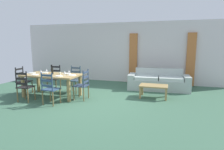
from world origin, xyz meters
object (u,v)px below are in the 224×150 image
object	(u,v)px
dining_chair_near_left	(25,86)
dining_chair_head_west	(23,81)
couch	(158,82)
coffee_table	(154,87)
dining_chair_far_right	(74,79)
wine_glass_far_left	(47,70)
dining_chair_head_east	(83,85)
coffee_cup_primary	(60,73)
dining_chair_far_left	(54,78)
wine_glass_near_left	(41,71)
wine_glass_near_right	(65,72)
dining_chair_near_right	(50,89)
wine_glass_far_right	(69,71)
dining_table	(52,77)
wine_bottle	(52,71)

from	to	relation	value
dining_chair_near_left	dining_chair_head_west	xyz separation A→B (m)	(-0.72, 0.73, 0.00)
couch	coffee_table	world-z (taller)	couch
dining_chair_far_right	wine_glass_far_left	bearing A→B (deg)	-141.80
wine_glass_far_left	dining_chair_near_left	bearing A→B (deg)	-99.72
dining_chair_head_east	wine_glass_far_left	distance (m)	1.49
coffee_cup_primary	dining_chair_far_left	bearing A→B (deg)	134.25
wine_glass_near_left	wine_glass_near_right	distance (m)	0.88
dining_chair_near_right	dining_chair_far_right	distance (m)	1.51
dining_chair_head_east	wine_glass_near_left	world-z (taller)	dining_chair_head_east
dining_chair_near_left	wine_glass_far_left	xyz separation A→B (m)	(0.15, 0.90, 0.38)
dining_chair_far_right	dining_chair_head_east	size ratio (longest dim) A/B	1.00
wine_glass_far_right	coffee_cup_primary	bearing A→B (deg)	-158.05
dining_chair_far_left	wine_glass_far_left	bearing A→B (deg)	-78.12
dining_chair_near_right	dining_chair_far_right	size ratio (longest dim) A/B	1.00
dining_chair_head_east	couch	world-z (taller)	dining_chair_head_east
dining_chair_far_right	dining_chair_head_east	distance (m)	1.03
coffee_table	wine_glass_near_left	bearing A→B (deg)	-164.86
dining_chair_head_east	dining_chair_head_west	bearing A→B (deg)	179.86
dining_chair_head_west	dining_chair_far_left	bearing A→B (deg)	47.20
dining_table	wine_glass_near_right	xyz separation A→B (m)	(0.57, -0.12, 0.20)
dining_chair_far_right	dining_chair_head_west	size ratio (longest dim) A/B	1.00
coffee_cup_primary	coffee_table	bearing A→B (deg)	15.04
coffee_table	dining_chair_head_east	bearing A→B (deg)	-157.90
wine_glass_near_left	coffee_table	distance (m)	3.75
dining_chair_far_left	dining_chair_head_west	size ratio (longest dim) A/B	1.00
dining_chair_near_left	wine_bottle	size ratio (longest dim) A/B	3.04
dining_chair_head_west	couch	xyz separation A→B (m)	(4.52, 2.08, -0.19)
coffee_cup_primary	dining_chair_near_right	bearing A→B (deg)	-78.29
dining_chair_far_right	wine_glass_near_right	bearing A→B (deg)	-81.94
dining_chair_near_right	dining_chair_head_west	bearing A→B (deg)	155.19
coffee_table	dining_chair_near_left	bearing A→B (deg)	-156.80
dining_chair_head_west	wine_glass_far_left	distance (m)	0.97
dining_chair_near_right	wine_glass_near_right	bearing A→B (deg)	80.96
wine_bottle	coffee_cup_primary	distance (m)	0.29
dining_chair_near_left	dining_chair_far_left	xyz separation A→B (m)	(0.02, 1.53, 0.00)
wine_glass_near_left	wine_glass_near_right	world-z (taller)	same
dining_chair_head_west	wine_glass_near_right	distance (m)	1.78
dining_table	coffee_cup_primary	bearing A→B (deg)	6.80
dining_chair_near_left	dining_chair_far_right	size ratio (longest dim) A/B	1.00
wine_bottle	wine_glass_far_right	bearing A→B (deg)	12.20
dining_table	wine_bottle	xyz separation A→B (m)	(0.02, 0.03, 0.20)
dining_chair_far_left	coffee_table	distance (m)	3.70
dining_chair_near_left	wine_glass_near_right	distance (m)	1.26
dining_chair_far_left	coffee_table	bearing A→B (deg)	0.95
couch	coffee_table	bearing A→B (deg)	-93.50
dining_chair_near_right	wine_glass_near_right	size ratio (longest dim) A/B	5.96
dining_chair_far_right	wine_glass_near_left	bearing A→B (deg)	-131.40
dining_chair_near_right	wine_glass_far_right	distance (m)	1.01
dining_chair_far_right	wine_glass_far_left	distance (m)	1.02
dining_table	couch	distance (m)	3.95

